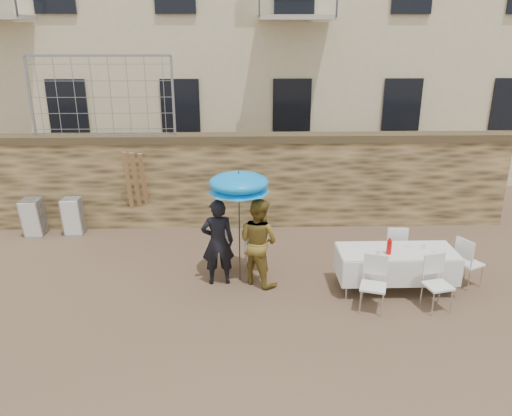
{
  "coord_description": "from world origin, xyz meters",
  "views": [
    {
      "loc": [
        0.15,
        -6.53,
        4.48
      ],
      "look_at": [
        0.4,
        2.2,
        1.4
      ],
      "focal_mm": 35.0,
      "sensor_mm": 36.0,
      "label": 1
    }
  ],
  "objects_px": {
    "woman_dress": "(258,241)",
    "table_chair_back": "(394,247)",
    "chair_stack_right": "(75,214)",
    "banquet_table": "(397,252)",
    "soda_bottle": "(389,247)",
    "table_chair_front_right": "(438,284)",
    "man_suit": "(218,242)",
    "chair_stack_left": "(37,214)",
    "umbrella": "(239,186)",
    "table_chair_front_left": "(373,285)",
    "table_chair_side": "(469,262)",
    "couple_chair_left": "(219,247)",
    "couple_chair_right": "(255,247)"
  },
  "relations": [
    {
      "from": "woman_dress",
      "to": "table_chair_back",
      "type": "relative_size",
      "value": 1.74
    },
    {
      "from": "chair_stack_right",
      "to": "banquet_table",
      "type": "bearing_deg",
      "value": -23.86
    },
    {
      "from": "soda_bottle",
      "to": "table_chair_front_right",
      "type": "bearing_deg",
      "value": -40.6
    },
    {
      "from": "man_suit",
      "to": "banquet_table",
      "type": "xyz_separation_m",
      "value": [
        3.24,
        -0.33,
        -0.1
      ]
    },
    {
      "from": "man_suit",
      "to": "chair_stack_left",
      "type": "height_order",
      "value": "man_suit"
    },
    {
      "from": "umbrella",
      "to": "soda_bottle",
      "type": "height_order",
      "value": "umbrella"
    },
    {
      "from": "man_suit",
      "to": "table_chair_front_left",
      "type": "xyz_separation_m",
      "value": [
        2.64,
        -1.08,
        -0.35
      ]
    },
    {
      "from": "table_chair_front_right",
      "to": "chair_stack_left",
      "type": "height_order",
      "value": "table_chair_front_right"
    },
    {
      "from": "table_chair_front_right",
      "to": "table_chair_back",
      "type": "height_order",
      "value": "same"
    },
    {
      "from": "table_chair_side",
      "to": "man_suit",
      "type": "bearing_deg",
      "value": 60.37
    },
    {
      "from": "couple_chair_left",
      "to": "couple_chair_right",
      "type": "height_order",
      "value": "same"
    },
    {
      "from": "man_suit",
      "to": "table_chair_front_right",
      "type": "distance_m",
      "value": 3.91
    },
    {
      "from": "table_chair_front_left",
      "to": "chair_stack_left",
      "type": "height_order",
      "value": "table_chair_front_left"
    },
    {
      "from": "woman_dress",
      "to": "table_chair_front_left",
      "type": "distance_m",
      "value": 2.21
    },
    {
      "from": "banquet_table",
      "to": "chair_stack_left",
      "type": "height_order",
      "value": "chair_stack_left"
    },
    {
      "from": "umbrella",
      "to": "couple_chair_right",
      "type": "distance_m",
      "value": 1.5
    },
    {
      "from": "couple_chair_left",
      "to": "soda_bottle",
      "type": "bearing_deg",
      "value": 148.16
    },
    {
      "from": "table_chair_back",
      "to": "table_chair_front_left",
      "type": "bearing_deg",
      "value": 65.07
    },
    {
      "from": "chair_stack_right",
      "to": "table_chair_front_right",
      "type": "bearing_deg",
      "value": -27.28
    },
    {
      "from": "table_chair_front_right",
      "to": "chair_stack_right",
      "type": "distance_m",
      "value": 8.11
    },
    {
      "from": "table_chair_back",
      "to": "soda_bottle",
      "type": "bearing_deg",
      "value": 69.53
    },
    {
      "from": "man_suit",
      "to": "umbrella",
      "type": "height_order",
      "value": "umbrella"
    },
    {
      "from": "couple_chair_left",
      "to": "banquet_table",
      "type": "relative_size",
      "value": 0.46
    },
    {
      "from": "chair_stack_left",
      "to": "table_chair_back",
      "type": "bearing_deg",
      "value": -15.52
    },
    {
      "from": "couple_chair_right",
      "to": "table_chair_front_left",
      "type": "distance_m",
      "value": 2.54
    },
    {
      "from": "umbrella",
      "to": "chair_stack_left",
      "type": "bearing_deg",
      "value": 151.96
    },
    {
      "from": "umbrella",
      "to": "couple_chair_right",
      "type": "relative_size",
      "value": 2.08
    },
    {
      "from": "couple_chair_right",
      "to": "table_chair_side",
      "type": "distance_m",
      "value": 4.02
    },
    {
      "from": "table_chair_front_left",
      "to": "table_chair_front_right",
      "type": "xyz_separation_m",
      "value": [
        1.1,
        0.0,
        0.0
      ]
    },
    {
      "from": "couple_chair_right",
      "to": "banquet_table",
      "type": "xyz_separation_m",
      "value": [
        2.54,
        -0.88,
        0.25
      ]
    },
    {
      "from": "man_suit",
      "to": "table_chair_back",
      "type": "bearing_deg",
      "value": -178.12
    },
    {
      "from": "banquet_table",
      "to": "table_chair_side",
      "type": "height_order",
      "value": "table_chair_side"
    },
    {
      "from": "woman_dress",
      "to": "chair_stack_left",
      "type": "height_order",
      "value": "woman_dress"
    },
    {
      "from": "woman_dress",
      "to": "couple_chair_right",
      "type": "height_order",
      "value": "woman_dress"
    },
    {
      "from": "umbrella",
      "to": "table_chair_back",
      "type": "xyz_separation_m",
      "value": [
        3.04,
        0.37,
        -1.4
      ]
    },
    {
      "from": "table_chair_front_right",
      "to": "table_chair_back",
      "type": "xyz_separation_m",
      "value": [
        -0.3,
        1.55,
        0.0
      ]
    },
    {
      "from": "chair_stack_left",
      "to": "woman_dress",
      "type": "bearing_deg",
      "value": -27.28
    },
    {
      "from": "soda_bottle",
      "to": "table_chair_front_left",
      "type": "bearing_deg",
      "value": -123.69
    },
    {
      "from": "couple_chair_left",
      "to": "banquet_table",
      "type": "bearing_deg",
      "value": 151.68
    },
    {
      "from": "woman_dress",
      "to": "table_chair_side",
      "type": "distance_m",
      "value": 3.92
    },
    {
      "from": "couple_chair_left",
      "to": "chair_stack_right",
      "type": "xyz_separation_m",
      "value": [
        -3.47,
        2.09,
        -0.02
      ]
    },
    {
      "from": "umbrella",
      "to": "table_chair_back",
      "type": "height_order",
      "value": "umbrella"
    },
    {
      "from": "man_suit",
      "to": "umbrella",
      "type": "bearing_deg",
      "value": -171.86
    },
    {
      "from": "banquet_table",
      "to": "chair_stack_left",
      "type": "distance_m",
      "value": 8.18
    },
    {
      "from": "couple_chair_left",
      "to": "umbrella",
      "type": "bearing_deg",
      "value": 118.49
    },
    {
      "from": "man_suit",
      "to": "couple_chair_left",
      "type": "xyz_separation_m",
      "value": [
        0.0,
        0.55,
        -0.35
      ]
    },
    {
      "from": "umbrella",
      "to": "table_chair_front_right",
      "type": "bearing_deg",
      "value": -19.44
    },
    {
      "from": "couple_chair_right",
      "to": "banquet_table",
      "type": "bearing_deg",
      "value": 165.75
    },
    {
      "from": "soda_bottle",
      "to": "chair_stack_right",
      "type": "height_order",
      "value": "soda_bottle"
    },
    {
      "from": "table_chair_back",
      "to": "chair_stack_left",
      "type": "bearing_deg",
      "value": -13.15
    }
  ]
}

